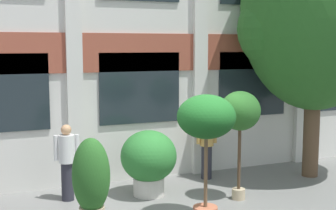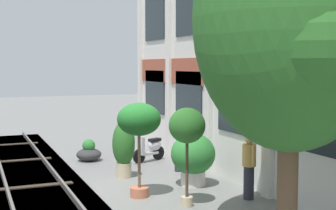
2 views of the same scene
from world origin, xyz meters
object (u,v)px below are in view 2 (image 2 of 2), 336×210
at_px(potted_plant_wide_bowl, 89,153).
at_px(scooter_near_curb, 150,149).
at_px(potted_plant_tall_urn, 139,123).
at_px(resident_by_doorway, 249,165).
at_px(potted_plant_stone_basin, 124,146).
at_px(potted_plant_square_trough, 125,148).
at_px(broadleaf_tree, 291,25).
at_px(potted_plant_glazed_jar, 193,156).
at_px(potted_plant_low_pan, 187,128).
at_px(resident_watching_tracks, 179,144).

xyz_separation_m(potted_plant_wide_bowl, scooter_near_curb, (0.90, 1.94, 0.15)).
bearing_deg(potted_plant_tall_urn, resident_by_doorway, 62.62).
xyz_separation_m(potted_plant_stone_basin, resident_by_doorway, (3.37, 2.16, -0.09)).
bearing_deg(potted_plant_square_trough, potted_plant_tall_urn, -13.98).
height_order(broadleaf_tree, scooter_near_curb, broadleaf_tree).
relative_size(potted_plant_glazed_jar, potted_plant_tall_urn, 0.61).
height_order(potted_plant_glazed_jar, potted_plant_tall_urn, potted_plant_tall_urn).
bearing_deg(potted_plant_tall_urn, potted_plant_low_pan, 32.93).
height_order(potted_plant_tall_urn, resident_by_doorway, potted_plant_tall_urn).
bearing_deg(potted_plant_low_pan, broadleaf_tree, 18.74).
bearing_deg(potted_plant_tall_urn, potted_plant_glazed_jar, 106.16).
xyz_separation_m(potted_plant_glazed_jar, potted_plant_stone_basin, (-1.61, -1.49, 0.13)).
relative_size(potted_plant_wide_bowl, potted_plant_stone_basin, 0.51).
bearing_deg(potted_plant_stone_basin, potted_plant_glazed_jar, 42.73).
xyz_separation_m(potted_plant_glazed_jar, scooter_near_curb, (-3.50, 0.07, -0.37)).
relative_size(broadleaf_tree, resident_watching_tracks, 4.07).
bearing_deg(resident_by_doorway, scooter_near_curb, -78.22).
bearing_deg(scooter_near_curb, resident_by_doorway, 74.67).
bearing_deg(scooter_near_curb, potted_plant_glazed_jar, 66.98).
relative_size(potted_plant_wide_bowl, resident_watching_tracks, 0.53).
xyz_separation_m(broadleaf_tree, potted_plant_tall_urn, (-3.78, -1.65, -2.18)).
bearing_deg(potted_plant_tall_urn, broadleaf_tree, 23.54).
bearing_deg(potted_plant_wide_bowl, scooter_near_curb, 65.06).
height_order(potted_plant_glazed_jar, potted_plant_low_pan, potted_plant_low_pan).
bearing_deg(potted_plant_wide_bowl, potted_plant_tall_urn, 1.50).
bearing_deg(potted_plant_low_pan, scooter_near_curb, 168.56).
bearing_deg(potted_plant_stone_basin, potted_plant_tall_urn, -6.96).
bearing_deg(potted_plant_square_trough, potted_plant_wide_bowl, -70.09).
height_order(resident_by_doorway, resident_watching_tracks, resident_watching_tracks).
xyz_separation_m(potted_plant_wide_bowl, potted_plant_tall_urn, (4.91, 0.13, 1.58)).
height_order(potted_plant_glazed_jar, scooter_near_curb, potted_plant_glazed_jar).
relative_size(potted_plant_glazed_jar, potted_plant_wide_bowl, 1.67).
bearing_deg(potted_plant_glazed_jar, scooter_near_curb, 178.88).
distance_m(potted_plant_stone_basin, scooter_near_curb, 2.50).
bearing_deg(potted_plant_glazed_jar, potted_plant_wide_bowl, -156.94).
relative_size(potted_plant_low_pan, scooter_near_curb, 1.77).
bearing_deg(scooter_near_curb, potted_plant_stone_basin, 28.64).
bearing_deg(potted_plant_wide_bowl, broadleaf_tree, 11.55).
xyz_separation_m(broadleaf_tree, potted_plant_square_trough, (-9.22, -0.29, -3.80)).
xyz_separation_m(potted_plant_square_trough, potted_plant_stone_basin, (3.33, -1.10, 0.70)).
distance_m(potted_plant_glazed_jar, potted_plant_square_trough, 4.99).
height_order(potted_plant_square_trough, potted_plant_stone_basin, potted_plant_stone_basin).
relative_size(scooter_near_curb, resident_watching_tracks, 0.81).
bearing_deg(scooter_near_curb, resident_watching_tracks, 76.60).
distance_m(potted_plant_square_trough, potted_plant_tall_urn, 5.84).
bearing_deg(resident_watching_tracks, potted_plant_square_trough, -68.86).
relative_size(scooter_near_curb, resident_by_doorway, 0.82).
relative_size(potted_plant_low_pan, potted_plant_tall_urn, 0.98).
height_order(broadleaf_tree, potted_plant_low_pan, broadleaf_tree).
height_order(broadleaf_tree, potted_plant_stone_basin, broadleaf_tree).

